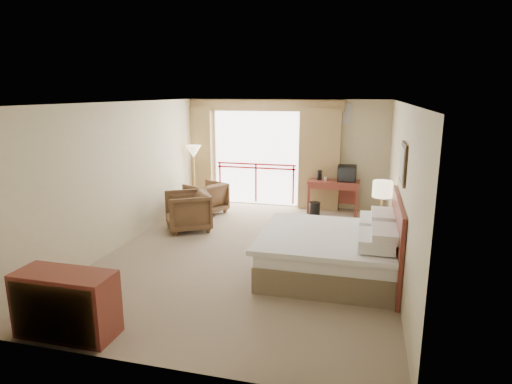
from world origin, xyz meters
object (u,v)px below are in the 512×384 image
(tv, at_px, (347,173))
(dresser, at_px, (66,304))
(armchair_far, at_px, (206,213))
(floor_lamp, at_px, (194,154))
(nightstand, at_px, (380,234))
(armchair_near, at_px, (189,230))
(bed, at_px, (332,252))
(desk, at_px, (334,187))
(table_lamp, at_px, (383,190))
(side_table, at_px, (188,207))
(wastebasket, at_px, (315,209))

(tv, distance_m, dresser, 6.94)
(armchair_far, height_order, floor_lamp, floor_lamp)
(nightstand, relative_size, armchair_far, 0.79)
(armchair_far, xyz_separation_m, armchair_near, (0.09, -1.31, 0.00))
(armchair_far, bearing_deg, floor_lamp, -113.27)
(bed, xyz_separation_m, desk, (-0.26, 3.71, 0.24))
(floor_lamp, relative_size, dresser, 1.30)
(bed, bearing_deg, floor_lamp, 137.22)
(bed, xyz_separation_m, table_lamp, (0.77, 1.33, 0.77))
(armchair_far, bearing_deg, table_lamp, 95.12)
(nightstand, height_order, table_lamp, table_lamp)
(floor_lamp, bearing_deg, side_table, -72.49)
(wastebasket, bearing_deg, nightstand, -54.47)
(tv, distance_m, wastebasket, 1.14)
(tv, bearing_deg, bed, -85.95)
(desk, distance_m, armchair_near, 3.66)
(tv, xyz_separation_m, side_table, (-3.34, -1.72, -0.59))
(floor_lamp, bearing_deg, armchair_near, -71.74)
(bed, relative_size, dresser, 1.77)
(wastebasket, bearing_deg, armchair_near, -145.26)
(nightstand, height_order, wastebasket, nightstand)
(armchair_far, distance_m, floor_lamp, 1.59)
(table_lamp, distance_m, armchair_far, 4.44)
(desk, xyz_separation_m, tv, (0.30, -0.06, 0.37))
(bed, distance_m, side_table, 3.82)
(wastebasket, bearing_deg, desk, 47.64)
(tv, height_order, armchair_far, tv)
(armchair_far, xyz_separation_m, side_table, (-0.06, -0.93, 0.40))
(side_table, bearing_deg, table_lamp, -8.54)
(dresser, bearing_deg, tv, 59.82)
(table_lamp, xyz_separation_m, side_table, (-4.07, 0.61, -0.75))
(wastebasket, height_order, armchair_far, armchair_far)
(dresser, bearing_deg, table_lamp, 41.86)
(nightstand, xyz_separation_m, armchair_near, (-3.92, 0.28, -0.33))
(desk, bearing_deg, wastebasket, -130.74)
(floor_lamp, bearing_deg, table_lamp, -25.58)
(table_lamp, xyz_separation_m, desk, (-1.03, 2.39, -0.53))
(tv, bearing_deg, desk, 173.47)
(armchair_far, xyz_separation_m, floor_lamp, (-0.55, 0.65, 1.34))
(table_lamp, xyz_separation_m, armchair_far, (-4.01, 1.54, -1.15))
(table_lamp, height_order, dresser, table_lamp)
(side_table, height_order, dresser, dresser)
(bed, xyz_separation_m, nightstand, (0.77, 1.28, -0.05))
(armchair_far, distance_m, armchair_near, 1.32)
(armchair_near, bearing_deg, side_table, 169.50)
(nightstand, bearing_deg, table_lamp, 94.57)
(nightstand, relative_size, armchair_near, 0.73)
(nightstand, distance_m, table_lamp, 0.82)
(armchair_far, distance_m, side_table, 1.01)
(wastebasket, distance_m, floor_lamp, 3.36)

